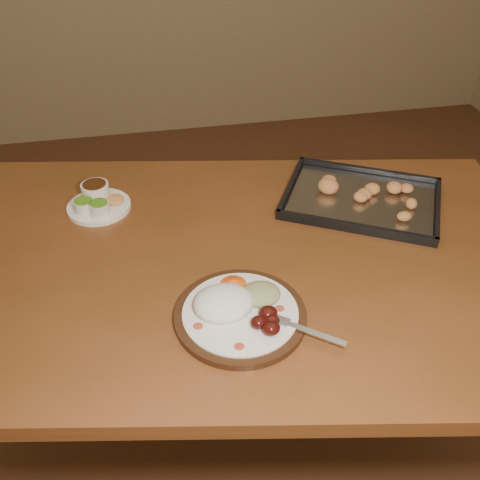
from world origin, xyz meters
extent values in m
plane|color=#57321E|center=(0.00, 0.00, 0.00)|extent=(4.00, 4.00, 0.00)
cube|color=brown|center=(-0.12, -0.22, 0.73)|extent=(1.64, 1.15, 0.04)
cylinder|color=#482915|center=(-0.72, 0.27, 0.35)|extent=(0.07, 0.07, 0.71)
cylinder|color=#482915|center=(0.62, 0.03, 0.35)|extent=(0.07, 0.07, 0.71)
cylinder|color=black|center=(-0.13, -0.43, 0.76)|extent=(0.27, 0.27, 0.02)
cylinder|color=white|center=(-0.13, -0.43, 0.77)|extent=(0.24, 0.24, 0.01)
ellipsoid|color=#AC3F29|center=(-0.21, -0.45, 0.77)|extent=(0.02, 0.02, 0.00)
ellipsoid|color=#AC3F29|center=(-0.14, -0.52, 0.77)|extent=(0.02, 0.02, 0.00)
ellipsoid|color=#AC3F29|center=(-0.04, -0.43, 0.77)|extent=(0.02, 0.02, 0.00)
ellipsoid|color=#AC3F29|center=(-0.18, -0.36, 0.77)|extent=(0.02, 0.02, 0.00)
ellipsoid|color=silver|center=(-0.16, -0.41, 0.78)|extent=(0.16, 0.16, 0.06)
ellipsoid|color=#470F0A|center=(-0.10, -0.48, 0.78)|extent=(0.03, 0.03, 0.03)
ellipsoid|color=#470F0A|center=(-0.07, -0.48, 0.78)|extent=(0.03, 0.03, 0.03)
ellipsoid|color=#470F0A|center=(-0.07, -0.46, 0.78)|extent=(0.03, 0.03, 0.03)
ellipsoid|color=#470F0A|center=(-0.08, -0.50, 0.78)|extent=(0.03, 0.03, 0.03)
ellipsoid|color=tan|center=(-0.08, -0.39, 0.78)|extent=(0.11, 0.11, 0.03)
cone|color=#F95A16|center=(-0.13, -0.35, 0.78)|extent=(0.07, 0.07, 0.03)
cube|color=silver|center=(0.00, -0.51, 0.77)|extent=(0.11, 0.09, 0.00)
cube|color=silver|center=(-0.05, -0.47, 0.77)|extent=(0.04, 0.04, 0.00)
cylinder|color=silver|center=(-0.08, -0.46, 0.77)|extent=(0.03, 0.02, 0.00)
cylinder|color=silver|center=(-0.07, -0.46, 0.77)|extent=(0.03, 0.02, 0.00)
cylinder|color=silver|center=(-0.07, -0.45, 0.77)|extent=(0.03, 0.02, 0.00)
cylinder|color=silver|center=(-0.06, -0.45, 0.77)|extent=(0.03, 0.02, 0.00)
cylinder|color=white|center=(-0.41, 0.03, 0.76)|extent=(0.16, 0.16, 0.01)
cylinder|color=silver|center=(-0.45, 0.01, 0.78)|extent=(0.05, 0.05, 0.03)
cylinder|color=#4D891B|center=(-0.45, 0.01, 0.79)|extent=(0.05, 0.05, 0.00)
cylinder|color=silver|center=(-0.41, -0.01, 0.78)|extent=(0.05, 0.05, 0.03)
cylinder|color=#4D891B|center=(-0.41, -0.01, 0.79)|extent=(0.05, 0.05, 0.00)
cylinder|color=white|center=(-0.42, 0.07, 0.78)|extent=(0.07, 0.07, 0.04)
cylinder|color=#361A09|center=(-0.42, 0.07, 0.80)|extent=(0.06, 0.06, 0.00)
ellipsoid|color=#E79251|center=(-0.37, 0.04, 0.77)|extent=(0.05, 0.05, 0.02)
cube|color=black|center=(0.27, -0.07, 0.75)|extent=(0.49, 0.45, 0.01)
cube|color=black|center=(0.34, 0.06, 0.77)|extent=(0.36, 0.20, 0.02)
cube|color=black|center=(0.21, -0.19, 0.77)|extent=(0.36, 0.20, 0.02)
cube|color=black|center=(0.45, -0.16, 0.77)|extent=(0.15, 0.26, 0.02)
cube|color=black|center=(0.10, 0.02, 0.77)|extent=(0.15, 0.26, 0.02)
cube|color=#B7B8BC|center=(0.27, -0.07, 0.76)|extent=(0.45, 0.41, 0.00)
ellipsoid|color=#E2954F|center=(0.32, -0.09, 0.78)|extent=(0.04, 0.04, 0.03)
ellipsoid|color=#E2954F|center=(0.36, -0.07, 0.78)|extent=(0.06, 0.06, 0.03)
ellipsoid|color=#E2954F|center=(0.33, 0.00, 0.78)|extent=(0.05, 0.05, 0.03)
ellipsoid|color=#E2954F|center=(0.24, 0.00, 0.78)|extent=(0.06, 0.06, 0.03)
ellipsoid|color=#E2954F|center=(0.22, -0.01, 0.78)|extent=(0.06, 0.05, 0.03)
ellipsoid|color=#E2954F|center=(0.23, -0.06, 0.78)|extent=(0.06, 0.05, 0.03)
ellipsoid|color=#E2954F|center=(0.20, -0.09, 0.78)|extent=(0.06, 0.06, 0.03)
ellipsoid|color=#E2954F|center=(0.24, -0.15, 0.78)|extent=(0.05, 0.05, 0.03)
ellipsoid|color=#E2954F|center=(0.34, -0.14, 0.78)|extent=(0.06, 0.06, 0.03)
camera|label=1|loc=(-0.27, -1.18, 1.55)|focal=40.00mm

